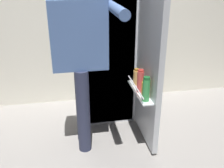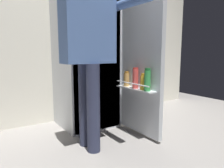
% 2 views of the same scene
% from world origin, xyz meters
% --- Properties ---
extents(ground_plane, '(5.58, 5.58, 0.00)m').
position_xyz_m(ground_plane, '(0.00, 0.00, 0.00)').
color(ground_plane, gray).
extents(kitchen_wall, '(4.40, 0.10, 2.53)m').
position_xyz_m(kitchen_wall, '(0.00, 0.95, 1.26)').
color(kitchen_wall, silver).
rests_on(kitchen_wall, ground_plane).
extents(refrigerator, '(0.69, 1.29, 1.81)m').
position_xyz_m(refrigerator, '(0.02, 0.53, 0.90)').
color(refrigerator, silver).
rests_on(refrigerator, ground_plane).
extents(person, '(0.55, 0.78, 1.63)m').
position_xyz_m(person, '(-0.27, -0.07, 0.99)').
color(person, '#2D334C').
rests_on(person, ground_plane).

